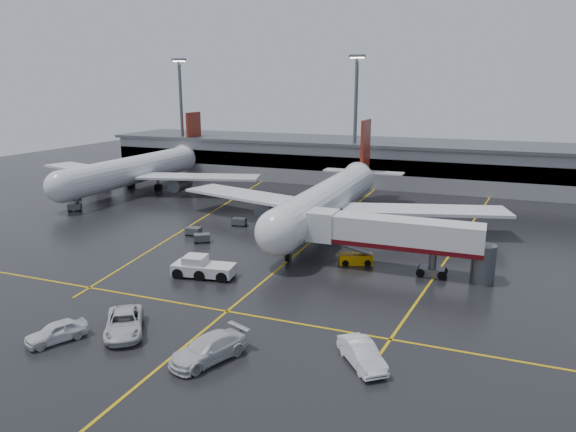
% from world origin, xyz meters
% --- Properties ---
extents(ground, '(220.00, 220.00, 0.00)m').
position_xyz_m(ground, '(0.00, 0.00, 0.00)').
color(ground, black).
rests_on(ground, ground).
extents(apron_line_centre, '(0.25, 90.00, 0.02)m').
position_xyz_m(apron_line_centre, '(0.00, 0.00, 0.01)').
color(apron_line_centre, gold).
rests_on(apron_line_centre, ground).
extents(apron_line_stop, '(60.00, 0.25, 0.02)m').
position_xyz_m(apron_line_stop, '(0.00, -22.00, 0.01)').
color(apron_line_stop, gold).
rests_on(apron_line_stop, ground).
extents(apron_line_left, '(9.99, 69.35, 0.02)m').
position_xyz_m(apron_line_left, '(-20.00, 10.00, 0.01)').
color(apron_line_left, gold).
rests_on(apron_line_left, ground).
extents(apron_line_right, '(7.57, 69.64, 0.02)m').
position_xyz_m(apron_line_right, '(18.00, 10.00, 0.01)').
color(apron_line_right, gold).
rests_on(apron_line_right, ground).
extents(terminal, '(122.00, 19.00, 8.60)m').
position_xyz_m(terminal, '(0.00, 47.93, 4.32)').
color(terminal, gray).
rests_on(terminal, ground).
extents(light_mast_left, '(3.00, 1.20, 25.45)m').
position_xyz_m(light_mast_left, '(-45.00, 42.00, 14.47)').
color(light_mast_left, '#595B60').
rests_on(light_mast_left, ground).
extents(light_mast_mid, '(3.00, 1.20, 25.45)m').
position_xyz_m(light_mast_mid, '(-5.00, 42.00, 14.47)').
color(light_mast_mid, '#595B60').
rests_on(light_mast_mid, ground).
extents(main_airliner, '(48.80, 45.60, 14.10)m').
position_xyz_m(main_airliner, '(0.00, 9.70, 4.21)').
color(main_airliner, silver).
rests_on(main_airliner, ground).
extents(second_airliner, '(48.80, 45.60, 14.10)m').
position_xyz_m(second_airliner, '(-42.00, 21.70, 4.21)').
color(second_airliner, silver).
rests_on(second_airliner, ground).
extents(jet_bridge, '(19.90, 3.40, 6.05)m').
position_xyz_m(jet_bridge, '(11.87, -6.00, 3.93)').
color(jet_bridge, silver).
rests_on(jet_bridge, ground).
extents(pushback_tractor, '(6.84, 3.67, 2.33)m').
position_xyz_m(pushback_tractor, '(-6.60, -15.09, 0.93)').
color(pushback_tractor, silver).
rests_on(pushback_tractor, ground).
extents(belt_loader, '(4.07, 2.84, 2.38)m').
position_xyz_m(belt_loader, '(7.47, -5.10, 0.59)').
color(belt_loader, '#D79004').
rests_on(belt_loader, ground).
extents(service_van_a, '(5.94, 6.78, 1.74)m').
position_xyz_m(service_van_a, '(-5.81, -28.79, 0.87)').
color(service_van_a, silver).
rests_on(service_van_a, ground).
extents(service_van_b, '(4.76, 6.77, 1.82)m').
position_xyz_m(service_van_b, '(2.78, -30.07, 0.91)').
color(service_van_b, silver).
rests_on(service_van_b, ground).
extents(service_van_c, '(4.68, 5.22, 1.72)m').
position_xyz_m(service_van_c, '(13.42, -26.64, 0.86)').
color(service_van_c, white).
rests_on(service_van_c, ground).
extents(service_van_d, '(3.80, 5.07, 1.61)m').
position_xyz_m(service_van_d, '(-9.87, -31.90, 0.80)').
color(service_van_d, silver).
rests_on(service_van_d, ground).
extents(baggage_cart_a, '(2.38, 2.14, 1.12)m').
position_xyz_m(baggage_cart_a, '(-13.07, -4.19, 0.63)').
color(baggage_cart_a, '#595B60').
rests_on(baggage_cart_a, ground).
extents(baggage_cart_b, '(2.07, 1.42, 1.12)m').
position_xyz_m(baggage_cart_b, '(-15.82, -1.77, 0.63)').
color(baggage_cart_b, '#595B60').
rests_on(baggage_cart_b, ground).
extents(baggage_cart_c, '(2.19, 1.62, 1.12)m').
position_xyz_m(baggage_cart_c, '(-12.31, 5.00, 0.63)').
color(baggage_cart_c, '#595B60').
rests_on(baggage_cart_c, ground).
extents(baggage_cart_d, '(2.20, 1.63, 1.12)m').
position_xyz_m(baggage_cart_d, '(-47.53, 10.29, 0.63)').
color(baggage_cart_d, '#595B60').
rests_on(baggage_cart_d, ground).
extents(baggage_cart_e, '(2.38, 2.14, 1.12)m').
position_xyz_m(baggage_cart_e, '(-41.39, 3.73, 0.63)').
color(baggage_cart_e, '#595B60').
rests_on(baggage_cart_e, ground).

